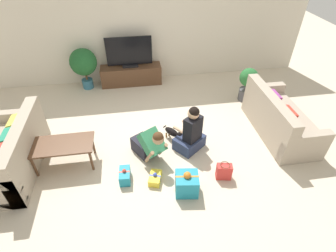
# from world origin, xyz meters

# --- Properties ---
(ground_plane) EXTENTS (16.00, 16.00, 0.00)m
(ground_plane) POSITION_xyz_m (0.00, 0.00, 0.00)
(ground_plane) COLOR beige
(wall_back) EXTENTS (8.40, 0.06, 2.60)m
(wall_back) POSITION_xyz_m (0.00, 2.63, 1.30)
(wall_back) COLOR beige
(wall_back) RESTS_ON ground_plane
(sofa_left) EXTENTS (0.83, 1.79, 0.86)m
(sofa_left) POSITION_xyz_m (-2.43, -0.30, 0.31)
(sofa_left) COLOR tan
(sofa_left) RESTS_ON ground_plane
(sofa_right) EXTENTS (0.83, 1.79, 0.86)m
(sofa_right) POSITION_xyz_m (2.43, -0.09, 0.31)
(sofa_right) COLOR tan
(sofa_right) RESTS_ON ground_plane
(coffee_table) EXTENTS (1.04, 0.53, 0.47)m
(coffee_table) POSITION_xyz_m (-1.60, -0.35, 0.41)
(coffee_table) COLOR brown
(coffee_table) RESTS_ON ground_plane
(tv_console) EXTENTS (1.52, 0.42, 0.48)m
(tv_console) POSITION_xyz_m (-0.33, 2.35, 0.24)
(tv_console) COLOR brown
(tv_console) RESTS_ON ground_plane
(tv) EXTENTS (1.11, 0.20, 0.75)m
(tv) POSITION_xyz_m (-0.33, 2.35, 0.82)
(tv) COLOR black
(tv) RESTS_ON tv_console
(potted_plant_back_left) EXTENTS (0.64, 0.64, 1.02)m
(potted_plant_back_left) POSITION_xyz_m (-1.44, 2.30, 0.66)
(potted_plant_back_left) COLOR #336B84
(potted_plant_back_left) RESTS_ON ground_plane
(potted_plant_corner_right) EXTENTS (0.42, 0.42, 0.79)m
(potted_plant_corner_right) POSITION_xyz_m (2.28, 1.16, 0.46)
(potted_plant_corner_right) COLOR #4C4C51
(potted_plant_corner_right) RESTS_ON ground_plane
(person_kneeling) EXTENTS (0.64, 0.78, 0.75)m
(person_kneeling) POSITION_xyz_m (-0.14, -0.42, 0.33)
(person_kneeling) COLOR #23232D
(person_kneeling) RESTS_ON ground_plane
(person_sitting) EXTENTS (0.66, 0.64, 0.93)m
(person_sitting) POSITION_xyz_m (0.63, -0.28, 0.34)
(person_sitting) COLOR #283351
(person_sitting) RESTS_ON ground_plane
(dog) EXTENTS (0.33, 0.41, 0.27)m
(dog) POSITION_xyz_m (0.35, -0.02, 0.18)
(dog) COLOR black
(dog) RESTS_ON ground_plane
(gift_box_a) EXTENTS (0.19, 0.32, 0.25)m
(gift_box_a) POSITION_xyz_m (-0.60, -0.88, 0.10)
(gift_box_a) COLOR teal
(gift_box_a) RESTS_ON ground_plane
(gift_box_b) EXTENTS (0.39, 0.38, 0.43)m
(gift_box_b) POSITION_xyz_m (0.35, -1.25, 0.18)
(gift_box_b) COLOR teal
(gift_box_b) RESTS_ON ground_plane
(gift_box_c) EXTENTS (0.26, 0.34, 0.18)m
(gift_box_c) POSITION_xyz_m (-0.11, -0.97, 0.06)
(gift_box_c) COLOR yellow
(gift_box_c) RESTS_ON ground_plane
(gift_bag_a) EXTENTS (0.27, 0.18, 0.31)m
(gift_bag_a) POSITION_xyz_m (1.02, -1.08, 0.14)
(gift_bag_a) COLOR red
(gift_bag_a) RESTS_ON ground_plane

